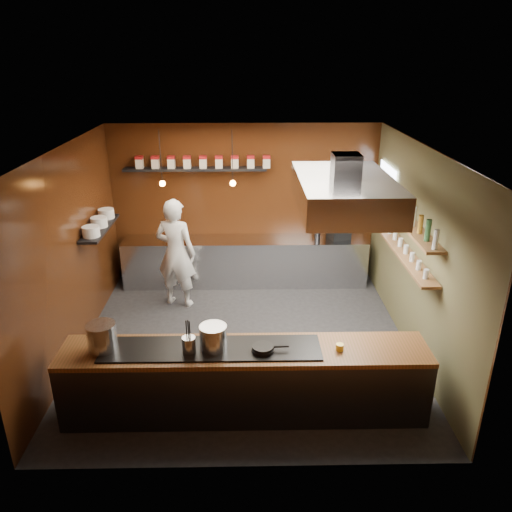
{
  "coord_description": "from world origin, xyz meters",
  "views": [
    {
      "loc": [
        0.04,
        -6.65,
        4.2
      ],
      "look_at": [
        0.17,
        0.4,
        1.29
      ],
      "focal_mm": 35.0,
      "sensor_mm": 36.0,
      "label": 1
    }
  ],
  "objects_px": {
    "stockpot_large": "(102,337)",
    "espresso_machine": "(339,229)",
    "extractor_hood": "(344,192)",
    "stockpot_small": "(213,337)",
    "chef": "(176,253)"
  },
  "relations": [
    {
      "from": "stockpot_large",
      "to": "espresso_machine",
      "type": "xyz_separation_m",
      "value": [
        3.44,
        3.82,
        -0.03
      ]
    },
    {
      "from": "extractor_hood",
      "to": "stockpot_small",
      "type": "xyz_separation_m",
      "value": [
        -1.67,
        -1.21,
        -1.41
      ]
    },
    {
      "from": "stockpot_large",
      "to": "espresso_machine",
      "type": "height_order",
      "value": "stockpot_large"
    },
    {
      "from": "extractor_hood",
      "to": "chef",
      "type": "distance_m",
      "value": 3.39
    },
    {
      "from": "stockpot_large",
      "to": "stockpot_small",
      "type": "xyz_separation_m",
      "value": [
        1.3,
        -0.01,
        -0.02
      ]
    },
    {
      "from": "extractor_hood",
      "to": "stockpot_large",
      "type": "distance_m",
      "value": 3.49
    },
    {
      "from": "stockpot_small",
      "to": "espresso_machine",
      "type": "xyz_separation_m",
      "value": [
        2.14,
        3.83,
        -0.01
      ]
    },
    {
      "from": "stockpot_large",
      "to": "espresso_machine",
      "type": "distance_m",
      "value": 5.14
    },
    {
      "from": "extractor_hood",
      "to": "stockpot_small",
      "type": "relative_size",
      "value": 6.21
    },
    {
      "from": "stockpot_large",
      "to": "stockpot_small",
      "type": "bearing_deg",
      "value": -0.5
    },
    {
      "from": "stockpot_large",
      "to": "stockpot_small",
      "type": "relative_size",
      "value": 1.07
    },
    {
      "from": "extractor_hood",
      "to": "chef",
      "type": "relative_size",
      "value": 1.03
    },
    {
      "from": "stockpot_small",
      "to": "chef",
      "type": "relative_size",
      "value": 0.17
    },
    {
      "from": "chef",
      "to": "espresso_machine",
      "type": "bearing_deg",
      "value": -146.76
    },
    {
      "from": "stockpot_small",
      "to": "espresso_machine",
      "type": "relative_size",
      "value": 0.89
    }
  ]
}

